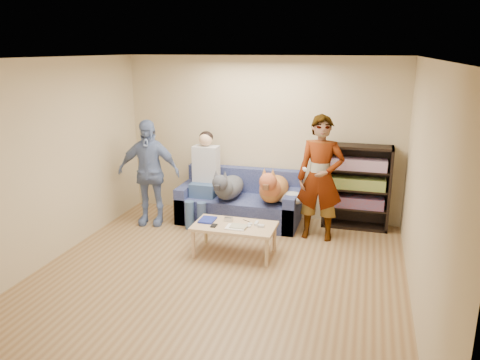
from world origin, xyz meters
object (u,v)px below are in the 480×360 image
(dog_gray, at_px, (228,187))
(person_seated, at_px, (204,174))
(sofa, at_px, (240,204))
(coffee_table, at_px, (234,228))
(camera_silver, at_px, (228,219))
(dog_tan, at_px, (273,188))
(person_standing_right, at_px, (320,178))
(bookshelf, at_px, (357,185))
(notebook_blue, at_px, (208,220))
(person_standing_left, at_px, (149,173))

(dog_gray, bearing_deg, person_seated, 167.47)
(sofa, height_order, coffee_table, sofa)
(camera_silver, distance_m, coffee_table, 0.18)
(sofa, xyz_separation_m, dog_tan, (0.57, -0.16, 0.37))
(person_standing_right, bearing_deg, person_seated, 173.96)
(person_standing_right, relative_size, person_seated, 1.24)
(dog_tan, xyz_separation_m, bookshelf, (1.23, 0.39, 0.03))
(camera_silver, bearing_deg, notebook_blue, -165.96)
(person_seated, bearing_deg, person_standing_right, -7.25)
(camera_silver, bearing_deg, dog_gray, 107.27)
(person_seated, xyz_separation_m, bookshelf, (2.35, 0.36, -0.09))
(person_standing_left, distance_m, coffee_table, 1.85)
(sofa, bearing_deg, person_seated, -167.13)
(sofa, relative_size, bookshelf, 1.46)
(camera_silver, relative_size, coffee_table, 0.10)
(dog_gray, bearing_deg, camera_silver, -72.73)
(coffee_table, xyz_separation_m, bookshelf, (1.53, 1.48, 0.31))
(notebook_blue, height_order, dog_tan, dog_tan)
(person_standing_right, bearing_deg, sofa, 165.60)
(dog_tan, relative_size, bookshelf, 0.90)
(sofa, bearing_deg, camera_silver, -82.44)
(person_standing_right, distance_m, dog_tan, 0.80)
(person_seated, relative_size, dog_gray, 1.19)
(person_standing_right, distance_m, person_standing_left, 2.65)
(camera_silver, distance_m, bookshelf, 2.15)
(person_standing_left, relative_size, camera_silver, 15.17)
(camera_silver, height_order, person_seated, person_seated)
(person_standing_left, height_order, camera_silver, person_standing_left)
(person_seated, height_order, dog_tan, person_seated)
(coffee_table, bearing_deg, camera_silver, 135.00)
(person_standing_left, bearing_deg, dog_gray, 3.42)
(camera_silver, distance_m, person_seated, 1.26)
(dog_tan, relative_size, coffee_table, 1.07)
(person_standing_left, distance_m, sofa, 1.53)
(coffee_table, bearing_deg, dog_tan, 74.69)
(coffee_table, bearing_deg, person_standing_right, 40.62)
(notebook_blue, xyz_separation_m, dog_gray, (-0.00, 0.97, 0.19))
(notebook_blue, distance_m, coffee_table, 0.41)
(bookshelf, bearing_deg, person_standing_right, -130.26)
(dog_tan, bearing_deg, bookshelf, 17.50)
(coffee_table, bearing_deg, bookshelf, 43.95)
(camera_silver, height_order, dog_gray, dog_gray)
(person_seated, height_order, bookshelf, person_seated)
(camera_silver, xyz_separation_m, sofa, (-0.15, 1.12, -0.16))
(person_standing_left, height_order, coffee_table, person_standing_left)
(person_standing_left, height_order, bookshelf, person_standing_left)
(person_standing_right, distance_m, notebook_blue, 1.72)
(camera_silver, xyz_separation_m, dog_tan, (0.42, 0.97, 0.20))
(person_seated, xyz_separation_m, dog_tan, (1.12, -0.03, -0.13))
(notebook_blue, xyz_separation_m, person_seated, (-0.42, 1.07, 0.34))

